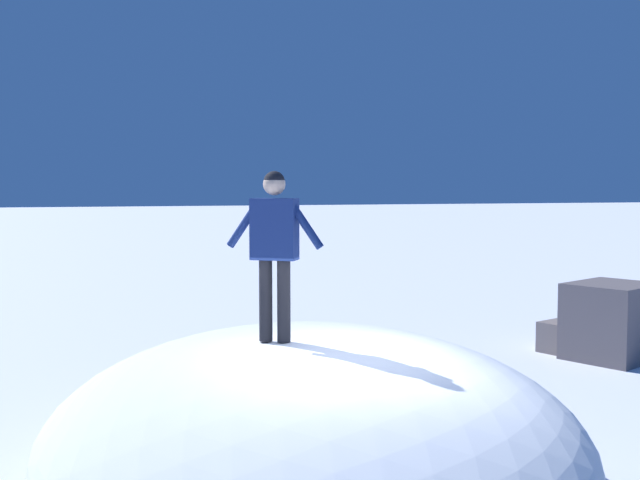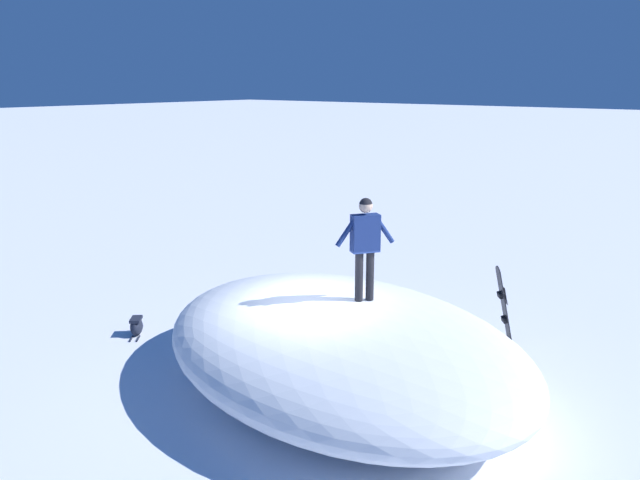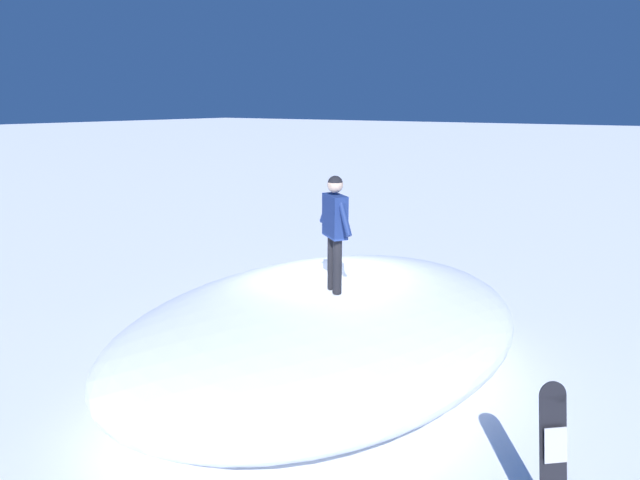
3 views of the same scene
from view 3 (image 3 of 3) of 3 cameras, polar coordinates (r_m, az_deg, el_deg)
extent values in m
plane|color=white|center=(9.39, 0.82, -12.62)|extent=(240.00, 240.00, 0.00)
ellipsoid|color=white|center=(8.41, 0.71, -9.97)|extent=(8.61, 7.06, 1.61)
cylinder|color=black|center=(7.68, 1.38, -2.57)|extent=(0.14, 0.14, 0.86)
cylinder|color=black|center=(7.50, 1.99, -3.01)|extent=(0.14, 0.14, 0.86)
cube|color=navy|center=(7.39, 1.73, 2.75)|extent=(0.45, 0.52, 0.64)
sphere|color=beige|center=(7.30, 1.76, 6.34)|extent=(0.23, 0.23, 0.23)
cylinder|color=navy|center=(7.67, 0.74, 3.66)|extent=(0.30, 0.38, 0.53)
cylinder|color=navy|center=(7.09, 2.80, 2.67)|extent=(0.30, 0.38, 0.53)
sphere|color=black|center=(7.30, 1.76, 6.52)|extent=(0.22, 0.22, 0.22)
cube|color=black|center=(6.17, 25.19, -22.61)|extent=(0.47, 0.46, 1.50)
cylinder|color=black|center=(5.88, 25.14, -15.84)|extent=(0.26, 0.28, 0.29)
cube|color=#B2B2B7|center=(6.02, 25.44, -20.50)|extent=(0.23, 0.25, 0.36)
cube|color=black|center=(6.09, 24.95, -20.03)|extent=(0.19, 0.20, 0.12)
ellipsoid|color=#1E2333|center=(12.94, 9.44, -3.86)|extent=(0.47, 0.48, 0.39)
ellipsoid|color=#2B3144|center=(13.01, 10.23, -4.06)|extent=(0.22, 0.22, 0.19)
cube|color=#1E2333|center=(12.89, 9.47, -3.17)|extent=(0.40, 0.41, 0.06)
cylinder|color=#1E2333|center=(13.00, 8.33, -4.57)|extent=(0.22, 0.24, 0.04)
cylinder|color=#1E2333|center=(12.87, 8.50, -4.78)|extent=(0.22, 0.24, 0.04)
camera|label=1|loc=(13.92, 26.72, 8.90)|focal=42.78mm
camera|label=2|loc=(12.42, -56.77, 12.77)|focal=35.55mm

